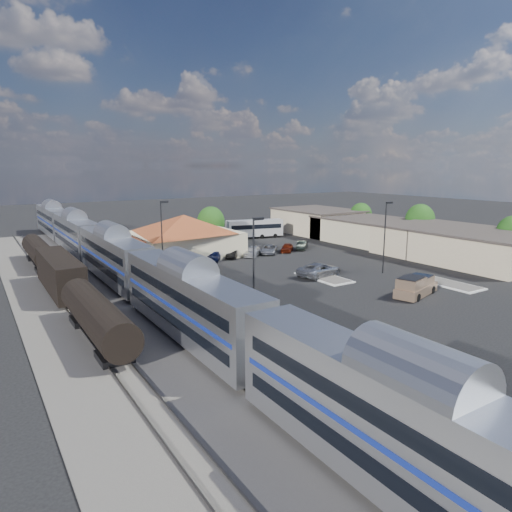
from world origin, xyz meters
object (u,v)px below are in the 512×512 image
station_depot (184,235)px  pickup_truck (416,286)px  coach_bus (255,228)px  suv (320,270)px

station_depot → pickup_truck: bearing=-70.4°
pickup_truck → coach_bus: bearing=-25.0°
station_depot → suv: (8.66, -21.10, -2.28)m
station_depot → coach_bus: 20.20m
coach_bus → station_depot: bearing=128.8°
suv → station_depot: bearing=13.3°
pickup_truck → coach_bus: (6.37, 41.78, 0.95)m
pickup_truck → suv: 12.21m
pickup_truck → suv: size_ratio=1.06×
suv → coach_bus: coach_bus is taller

